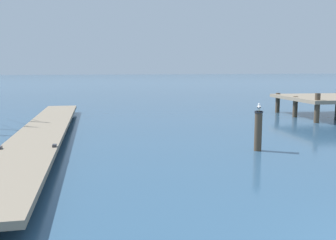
# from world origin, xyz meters

# --- Properties ---
(floating_dock) EXTENTS (3.66, 19.69, 0.53)m
(floating_dock) POSITION_xyz_m (-5.98, 12.67, 0.36)
(floating_dock) COLOR gray
(floating_dock) RESTS_ON ground
(pier_platform) EXTENTS (5.84, 6.35, 1.66)m
(pier_platform) POSITION_xyz_m (10.40, 15.49, 1.08)
(pier_platform) COLOR gray
(pier_platform) RESTS_ON ground
(mooring_piling) EXTENTS (0.30, 0.30, 1.41)m
(mooring_piling) POSITION_xyz_m (1.29, 8.21, 0.74)
(mooring_piling) COLOR #4C3D2D
(mooring_piling) RESTS_ON ground
(perched_seagull) EXTENTS (0.27, 0.34, 0.27)m
(perched_seagull) POSITION_xyz_m (1.28, 8.21, 1.55)
(perched_seagull) COLOR gold
(perched_seagull) RESTS_ON mooring_piling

